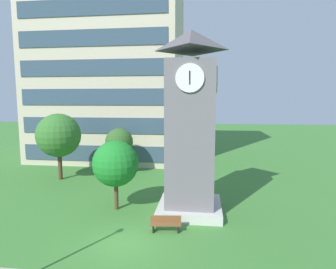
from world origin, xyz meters
The scene contains 7 objects.
ground_plane centered at (0.00, 0.00, 0.00)m, with size 160.00×160.00×0.00m, color #3D7A33.
office_building centered at (-8.17, 22.77, 14.40)m, with size 18.43×12.60×28.80m.
clock_tower centered at (3.26, 4.74, 5.46)m, with size 4.22×4.22×12.07m.
park_bench centered at (2.00, 1.63, 0.46)m, with size 1.84×0.67×0.88m.
tree_near_tower centered at (-1.87, 4.55, 3.26)m, with size 3.19×3.19×4.86m.
tree_streetside centered at (-9.56, 11.24, 4.28)m, with size 4.15×4.15×6.38m.
tree_by_building centered at (-4.41, 13.78, 3.35)m, with size 2.84×2.84×4.79m.
Camera 1 is at (4.04, -13.81, 7.56)m, focal length 30.00 mm.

